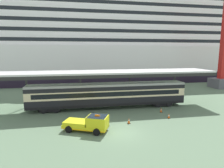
# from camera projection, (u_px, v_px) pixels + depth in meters

# --- Properties ---
(ground_plane) EXTENTS (400.00, 400.00, 0.00)m
(ground_plane) POSITION_uv_depth(u_px,v_px,m) (123.00, 133.00, 21.77)
(ground_plane) COLOR #587357
(cruise_ship) EXTENTS (163.13, 28.79, 38.29)m
(cruise_ship) POSITION_uv_depth(u_px,v_px,m) (72.00, 41.00, 63.64)
(cruise_ship) COLOR black
(cruise_ship) RESTS_ON ground
(platform_canopy) EXTENTS (35.19, 5.94, 6.03)m
(platform_canopy) POSITION_uv_depth(u_px,v_px,m) (108.00, 73.00, 31.06)
(platform_canopy) COLOR silver
(platform_canopy) RESTS_ON ground
(train_carriage) EXTENTS (25.33, 2.81, 4.11)m
(train_carriage) POSITION_uv_depth(u_px,v_px,m) (108.00, 94.00, 31.22)
(train_carriage) COLOR black
(train_carriage) RESTS_ON ground
(service_truck) EXTENTS (5.57, 3.95, 2.02)m
(service_truck) POSITION_uv_depth(u_px,v_px,m) (90.00, 123.00, 22.18)
(service_truck) COLOR yellow
(service_truck) RESTS_ON ground
(traffic_cone_near) EXTENTS (0.36, 0.36, 0.75)m
(traffic_cone_near) POSITION_uv_depth(u_px,v_px,m) (129.00, 121.00, 24.66)
(traffic_cone_near) COLOR black
(traffic_cone_near) RESTS_ON ground
(traffic_cone_mid) EXTENTS (0.36, 0.36, 0.68)m
(traffic_cone_mid) POSITION_uv_depth(u_px,v_px,m) (161.00, 110.00, 29.31)
(traffic_cone_mid) COLOR black
(traffic_cone_mid) RESTS_ON ground
(traffic_cone_far) EXTENTS (0.36, 0.36, 0.63)m
(traffic_cone_far) POSITION_uv_depth(u_px,v_px,m) (169.00, 116.00, 26.65)
(traffic_cone_far) COLOR black
(traffic_cone_far) RESTS_ON ground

